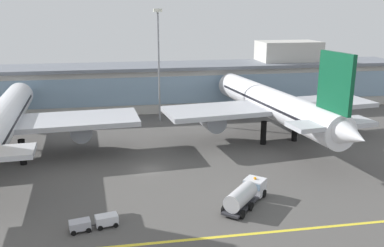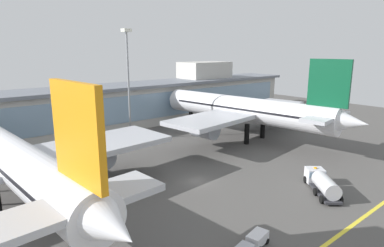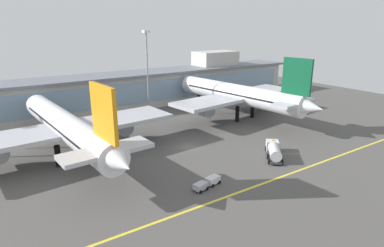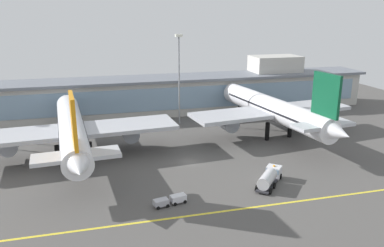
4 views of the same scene
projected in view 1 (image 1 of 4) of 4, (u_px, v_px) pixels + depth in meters
ground_plane at (149, 169)px, 66.97m from camera, size 192.20×192.20×0.00m
taxiway_centreline_stripe at (164, 242)px, 46.09m from camera, size 153.76×0.50×0.01m
terminal_building at (144, 85)px, 105.69m from camera, size 140.28×14.00×16.54m
airliner_near_left at (2, 122)px, 69.55m from camera, size 46.33×54.34×18.09m
airliner_near_right at (273, 104)px, 81.39m from camera, size 43.53×52.94×18.84m
fuel_tanker_truck at (246, 194)px, 54.67m from camera, size 7.78×8.40×2.90m
baggage_tug_near at (95, 222)px, 48.81m from camera, size 5.79×2.78×1.40m
apron_light_mast_west at (158, 50)px, 91.27m from camera, size 1.80×1.80×25.00m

